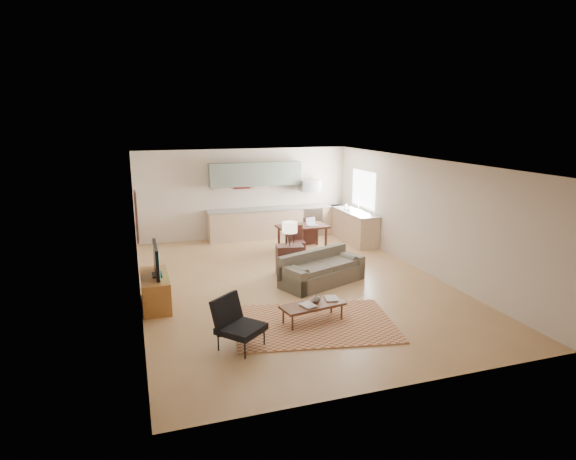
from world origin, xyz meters
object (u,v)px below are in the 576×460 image
object	(u,v)px
coffee_table	(313,313)
tv_credenza	(155,290)
sofa	(322,268)
console_table	(290,260)
armchair	(241,324)
dining_table	(302,238)

from	to	relation	value
coffee_table	tv_credenza	distance (m)	3.16
sofa	console_table	xyz separation A→B (m)	(-0.50, 0.80, 0.01)
armchair	console_table	bearing A→B (deg)	19.39
console_table	tv_credenza	bearing A→B (deg)	-153.71
armchair	dining_table	size ratio (longest dim) A/B	0.62
sofa	dining_table	bearing A→B (deg)	57.64
coffee_table	dining_table	world-z (taller)	dining_table
coffee_table	console_table	distance (m)	2.72
sofa	dining_table	distance (m)	2.84
armchair	tv_credenza	world-z (taller)	armchair
sofa	tv_credenza	xyz separation A→B (m)	(-3.59, -0.16, -0.04)
armchair	console_table	distance (m)	3.76
sofa	coffee_table	distance (m)	2.11
armchair	console_table	size ratio (longest dim) A/B	1.17
console_table	coffee_table	bearing A→B (deg)	-90.46
tv_credenza	sofa	bearing A→B (deg)	2.53
dining_table	armchair	bearing A→B (deg)	-122.53
sofa	tv_credenza	bearing A→B (deg)	161.00
sofa	console_table	bearing A→B (deg)	100.32
coffee_table	dining_table	bearing A→B (deg)	62.18
console_table	sofa	bearing A→B (deg)	-49.07
tv_credenza	dining_table	xyz separation A→B (m)	(4.13, 2.95, 0.04)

